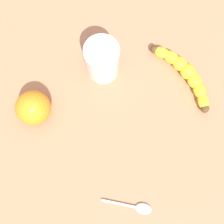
% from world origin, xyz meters
% --- Properties ---
extents(wooden_tabletop, '(1.20, 1.20, 0.03)m').
position_xyz_m(wooden_tabletop, '(0.00, 0.00, 0.01)').
color(wooden_tabletop, '#B57452').
rests_on(wooden_tabletop, ground).
extents(banana, '(0.09, 0.20, 0.04)m').
position_xyz_m(banana, '(0.13, -0.07, 0.05)').
color(banana, yellow).
rests_on(banana, wooden_tabletop).
extents(smoothie_glass, '(0.08, 0.08, 0.11)m').
position_xyz_m(smoothie_glass, '(0.03, 0.09, 0.08)').
color(smoothie_glass, silver).
rests_on(smoothie_glass, wooden_tabletop).
extents(orange_fruit, '(0.08, 0.08, 0.08)m').
position_xyz_m(orange_fruit, '(-0.15, 0.16, 0.07)').
color(orange_fruit, orange).
rests_on(orange_fruit, wooden_tabletop).
extents(teaspoon, '(0.06, 0.11, 0.01)m').
position_xyz_m(teaspoon, '(-0.19, -0.17, 0.03)').
color(teaspoon, silver).
rests_on(teaspoon, wooden_tabletop).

